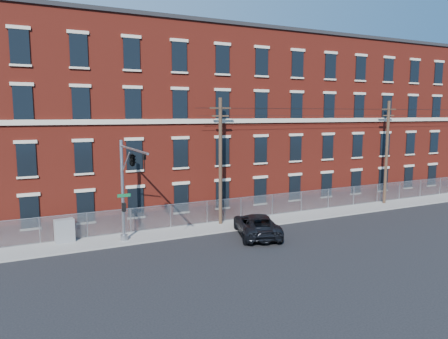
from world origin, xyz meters
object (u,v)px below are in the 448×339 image
pickup_truck (256,225)px  utility_cabinet (64,231)px  traffic_signal_mast (130,169)px  utility_pole_near (220,159)px

pickup_truck → utility_cabinet: (-12.81, 4.19, 0.09)m
traffic_signal_mast → utility_cabinet: (-3.75, 3.72, -4.47)m
traffic_signal_mast → pickup_truck: traffic_signal_mast is taller
utility_pole_near → utility_cabinet: utility_pole_near is taller
pickup_truck → utility_cabinet: 13.48m
utility_cabinet → utility_pole_near: bearing=-7.4°
pickup_truck → utility_cabinet: bearing=0.2°
utility_pole_near → utility_cabinet: size_ratio=6.30×
traffic_signal_mast → utility_cabinet: bearing=135.2°
traffic_signal_mast → utility_pole_near: utility_pole_near is taller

